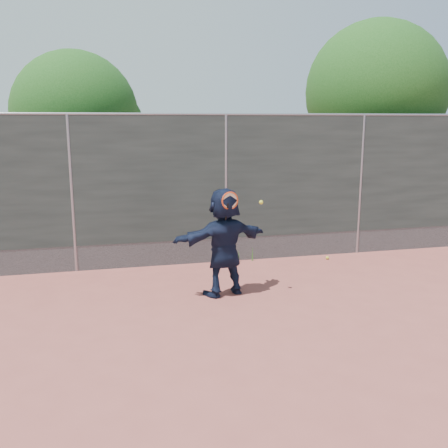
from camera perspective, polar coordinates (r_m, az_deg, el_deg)
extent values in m
plane|color=#9E4C42|center=(7.28, 6.84, -11.63)|extent=(80.00, 80.00, 0.00)
imported|color=black|center=(8.27, 0.00, -2.05)|extent=(1.76, 0.94, 1.81)
sphere|color=yellow|center=(10.79, 11.72, -3.80)|extent=(0.07, 0.07, 0.07)
cube|color=#38423D|center=(10.10, 0.21, 5.33)|extent=(20.00, 0.04, 2.50)
cube|color=slate|center=(10.38, 0.20, -2.93)|extent=(20.00, 0.03, 0.50)
cylinder|color=gray|center=(10.04, 0.21, 12.43)|extent=(20.00, 0.05, 0.05)
cylinder|color=gray|center=(9.88, -16.99, 3.20)|extent=(0.06, 0.06, 3.00)
cylinder|color=gray|center=(10.14, 0.21, 3.92)|extent=(0.06, 0.06, 3.00)
cylinder|color=gray|center=(11.22, 15.31, 4.27)|extent=(0.06, 0.06, 3.00)
torus|color=#E64415|center=(7.95, 0.69, 2.68)|extent=(0.29, 0.09, 0.29)
cylinder|color=beige|center=(7.95, 0.69, 2.68)|extent=(0.25, 0.06, 0.25)
cylinder|color=black|center=(7.99, 0.30, 1.27)|extent=(0.06, 0.13, 0.33)
sphere|color=yellow|center=(8.15, 4.26, 2.49)|extent=(0.07, 0.07, 0.07)
cylinder|color=#382314|center=(13.88, 16.39, 4.74)|extent=(0.28, 0.28, 2.60)
sphere|color=#23561C|center=(13.81, 16.95, 14.21)|extent=(3.60, 3.60, 3.60)
sphere|color=#23561C|center=(14.34, 19.00, 12.53)|extent=(2.52, 2.52, 2.52)
cylinder|color=#382314|center=(12.90, -16.14, 3.35)|extent=(0.28, 0.28, 2.20)
sphere|color=#23561C|center=(12.77, -16.64, 11.92)|extent=(3.00, 3.00, 3.00)
sphere|color=#23561C|center=(12.96, -13.82, 10.73)|extent=(2.10, 2.10, 2.10)
cone|color=#387226|center=(10.36, 1.70, -3.65)|extent=(0.03, 0.03, 0.26)
cone|color=#387226|center=(10.45, 3.27, -3.41)|extent=(0.03, 0.03, 0.30)
cone|color=#387226|center=(10.26, -0.16, -3.91)|extent=(0.03, 0.03, 0.22)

